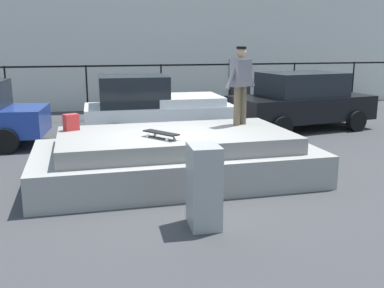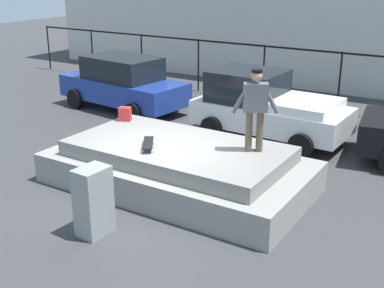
# 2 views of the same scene
# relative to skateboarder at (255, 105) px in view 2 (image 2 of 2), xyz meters

# --- Properties ---
(ground_plane) EXTENTS (60.00, 60.00, 0.00)m
(ground_plane) POSITION_rel_skateboarder_xyz_m (-1.72, -0.91, -1.94)
(ground_plane) COLOR #38383A
(concrete_ledge) EXTENTS (5.59, 2.98, 0.96)m
(concrete_ledge) POSITION_rel_skateboarder_xyz_m (-1.54, -0.46, -1.50)
(concrete_ledge) COLOR gray
(concrete_ledge) RESTS_ON ground_plane
(skateboarder) EXTENTS (0.86, 0.57, 1.67)m
(skateboarder) POSITION_rel_skateboarder_xyz_m (0.00, 0.00, 0.00)
(skateboarder) COLOR brown
(skateboarder) RESTS_ON concrete_ledge
(skateboard) EXTENTS (0.61, 0.77, 0.12)m
(skateboard) POSITION_rel_skateboarder_xyz_m (-1.93, -0.98, -0.87)
(skateboard) COLOR black
(skateboard) RESTS_ON concrete_ledge
(backpack) EXTENTS (0.34, 0.29, 0.33)m
(backpack) POSITION_rel_skateboarder_xyz_m (-3.56, 0.26, -0.81)
(backpack) COLOR red
(backpack) RESTS_ON concrete_ledge
(car_blue_sedan_near) EXTENTS (4.58, 2.41, 1.75)m
(car_blue_sedan_near) POSITION_rel_skateboarder_xyz_m (-6.45, 3.67, -1.05)
(car_blue_sedan_near) COLOR navy
(car_blue_sedan_near) RESTS_ON ground_plane
(car_white_pickup_mid) EXTENTS (4.23, 2.21, 1.81)m
(car_white_pickup_mid) POSITION_rel_skateboarder_xyz_m (-1.29, 3.52, -1.04)
(car_white_pickup_mid) COLOR white
(car_white_pickup_mid) RESTS_ON ground_plane
(utility_box) EXTENTS (0.47, 0.62, 1.26)m
(utility_box) POSITION_rel_skateboarder_xyz_m (-1.65, -2.96, -1.31)
(utility_box) COLOR gray
(utility_box) RESTS_ON ground_plane
(fence_row) EXTENTS (24.06, 0.06, 1.95)m
(fence_row) POSITION_rel_skateboarder_xyz_m (-1.72, 7.20, -0.54)
(fence_row) COLOR black
(fence_row) RESTS_ON ground_plane
(warehouse_building) EXTENTS (26.75, 8.42, 5.71)m
(warehouse_building) POSITION_rel_skateboarder_xyz_m (-1.72, 13.53, 0.93)
(warehouse_building) COLOR beige
(warehouse_building) RESTS_ON ground_plane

